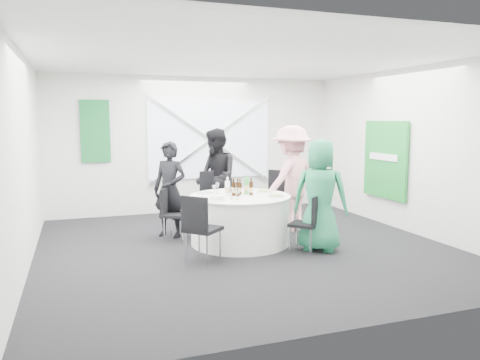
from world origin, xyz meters
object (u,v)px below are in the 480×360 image
object	(u,v)px
chair_front_left	(199,224)
person_man_back_left	(170,189)
green_water_bottle	(246,187)
chair_back_left	(172,210)
chair_back_right	(276,195)
person_man_back	(216,178)
chair_front_right	(309,219)
clear_water_bottle	(228,189)
chair_back	(214,195)
person_woman_pink	(292,179)
person_woman_green	(320,195)
banquet_table	(240,219)

from	to	relation	value
chair_front_left	person_man_back_left	bearing A→B (deg)	-39.69
person_man_back_left	green_water_bottle	size ratio (longest dim) A/B	5.16
chair_back_left	chair_back_right	xyz separation A→B (m)	(1.88, 0.12, 0.13)
chair_front_left	person_man_back	world-z (taller)	person_man_back
chair_front_right	clear_water_bottle	distance (m)	1.33
chair_back	person_woman_pink	distance (m)	1.41
chair_back	person_woman_green	distance (m)	2.21
green_water_bottle	clear_water_bottle	distance (m)	0.35
banquet_table	chair_back	xyz separation A→B (m)	(-0.08, 1.16, 0.22)
chair_back_right	clear_water_bottle	world-z (taller)	clear_water_bottle
chair_back_left	person_man_back	size ratio (longest dim) A/B	0.47
chair_front_left	chair_back_left	bearing A→B (deg)	-38.72
chair_front_left	person_woman_green	size ratio (longest dim) A/B	0.56
chair_back	clear_water_bottle	distance (m)	1.20
chair_front_right	chair_front_left	bearing A→B (deg)	-44.59
chair_front_left	person_woman_pink	size ratio (longest dim) A/B	0.51
chair_front_right	person_woman_green	xyz separation A→B (m)	(0.20, 0.04, 0.34)
chair_front_right	person_woman_green	distance (m)	0.40
person_man_back_left	chair_back_left	bearing A→B (deg)	-53.23
person_man_back_left	person_woman_pink	world-z (taller)	person_woman_pink
chair_back_right	person_man_back	distance (m)	1.12
chair_back_left	green_water_bottle	distance (m)	1.26
chair_front_right	clear_water_bottle	bearing A→B (deg)	-83.46
person_woman_green	clear_water_bottle	world-z (taller)	person_woman_green
clear_water_bottle	chair_front_left	bearing A→B (deg)	-129.41
green_water_bottle	chair_back	bearing A→B (deg)	101.52
chair_back_left	green_water_bottle	bearing A→B (deg)	-83.10
green_water_bottle	banquet_table	bearing A→B (deg)	-147.68
green_water_bottle	chair_back_left	bearing A→B (deg)	154.98
person_man_back_left	person_man_back	xyz separation A→B (m)	(0.92, 0.46, 0.10)
chair_back_left	chair_front_left	world-z (taller)	chair_front_left
chair_back_left	chair_front_right	size ratio (longest dim) A/B	0.99
banquet_table	clear_water_bottle	bearing A→B (deg)	179.92
person_man_back_left	green_water_bottle	xyz separation A→B (m)	(1.08, -0.71, 0.09)
banquet_table	person_man_back_left	distance (m)	1.30
chair_front_right	person_man_back	xyz separation A→B (m)	(-0.80, 2.06, 0.40)
banquet_table	chair_front_right	size ratio (longest dim) A/B	1.86
chair_back	clear_water_bottle	bearing A→B (deg)	-99.92
chair_back_left	chair_back_right	distance (m)	1.89
chair_front_right	chair_back	bearing A→B (deg)	-110.51
chair_back_left	person_woman_pink	distance (m)	2.11
chair_back_right	person_woman_pink	xyz separation A→B (m)	(0.18, -0.23, 0.30)
chair_back_left	person_woman_pink	world-z (taller)	person_woman_pink
person_man_back_left	person_woman_pink	distance (m)	2.08
chair_front_left	person_man_back_left	world-z (taller)	person_man_back_left
person_woman_green	banquet_table	bearing A→B (deg)	-0.00
banquet_table	chair_front_left	world-z (taller)	chair_front_left
chair_front_left	green_water_bottle	bearing A→B (deg)	-91.27
person_man_back_left	chair_back_right	bearing A→B (deg)	37.83
person_woman_pink	person_woman_green	distance (m)	1.26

